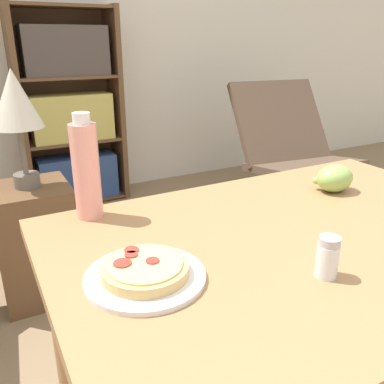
# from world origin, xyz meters

# --- Properties ---
(wall_back) EXTENTS (8.00, 0.05, 2.60)m
(wall_back) POSITION_xyz_m (0.00, 2.62, 1.30)
(wall_back) COLOR silver
(wall_back) RESTS_ON ground_plane
(dining_table) EXTENTS (1.13, 0.75, 0.75)m
(dining_table) POSITION_xyz_m (-0.09, 0.07, 0.64)
(dining_table) COLOR #A37549
(dining_table) RESTS_ON ground_plane
(pizza_on_plate) EXTENTS (0.22, 0.22, 0.04)m
(pizza_on_plate) POSITION_xyz_m (-0.49, 0.06, 0.77)
(pizza_on_plate) COLOR white
(pizza_on_plate) RESTS_ON dining_table
(grape_bunch) EXTENTS (0.11, 0.09, 0.08)m
(grape_bunch) POSITION_xyz_m (0.16, 0.23, 0.79)
(grape_bunch) COLOR #93BC5B
(grape_bunch) RESTS_ON dining_table
(drink_bottle) EXTENTS (0.06, 0.06, 0.25)m
(drink_bottle) POSITION_xyz_m (-0.50, 0.39, 0.87)
(drink_bottle) COLOR pink
(drink_bottle) RESTS_ON dining_table
(salt_shaker) EXTENTS (0.04, 0.04, 0.08)m
(salt_shaker) POSITION_xyz_m (-0.19, -0.09, 0.79)
(salt_shaker) COLOR white
(salt_shaker) RESTS_ON dining_table
(lounge_chair_far) EXTENTS (0.75, 0.84, 0.88)m
(lounge_chair_far) POSITION_xyz_m (1.21, 1.56, 0.29)
(lounge_chair_far) COLOR slate
(lounge_chair_far) RESTS_ON ground_plane
(bookshelf) EXTENTS (0.71, 0.31, 1.39)m
(bookshelf) POSITION_xyz_m (-0.10, 2.44, 0.66)
(bookshelf) COLOR brown
(bookshelf) RESTS_ON ground_plane
(side_table) EXTENTS (0.34, 0.34, 0.55)m
(side_table) POSITION_xyz_m (-0.55, 1.29, 0.28)
(side_table) COLOR brown
(side_table) RESTS_ON ground_plane
(table_lamp) EXTENTS (0.21, 0.21, 0.51)m
(table_lamp) POSITION_xyz_m (-0.55, 1.29, 0.91)
(table_lamp) COLOR #665B51
(table_lamp) RESTS_ON side_table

